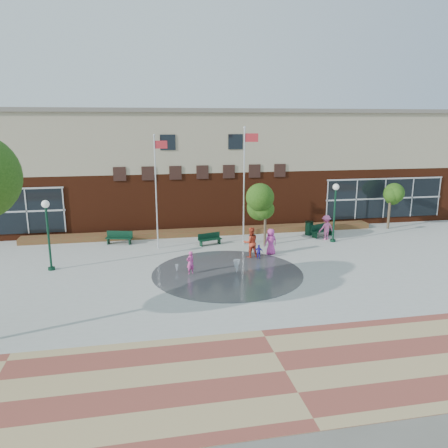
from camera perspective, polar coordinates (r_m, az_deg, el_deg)
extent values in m
plane|color=#666056|center=(21.81, 2.02, -9.06)|extent=(120.00, 120.00, 0.00)
cube|color=#A8A8A0|center=(25.47, 0.00, -5.69)|extent=(46.00, 18.00, 0.01)
cube|color=brown|center=(15.80, 7.99, -18.52)|extent=(46.00, 6.00, 0.01)
cylinder|color=#383A3D|center=(24.55, 0.44, -6.44)|extent=(8.40, 8.40, 0.01)
cube|color=#511E0D|center=(37.91, -3.88, 4.11)|extent=(44.00, 10.00, 4.50)
cube|color=tan|center=(37.46, -3.99, 10.92)|extent=(44.00, 10.00, 4.50)
cube|color=slate|center=(37.43, -4.04, 14.44)|extent=(44.40, 10.40, 0.30)
cube|color=black|center=(38.12, 20.17, 3.17)|extent=(10.00, 0.12, 3.19)
cube|color=black|center=(32.23, -7.36, 10.54)|extent=(1.10, 0.10, 1.10)
cube|color=black|center=(32.93, 1.50, 10.70)|extent=(1.10, 0.10, 1.10)
cube|color=maroon|center=(32.65, -2.53, -1.42)|extent=(26.00, 1.20, 0.40)
cylinder|color=silver|center=(28.70, -8.86, 3.91)|extent=(0.09, 0.09, 7.37)
sphere|color=silver|center=(28.34, -9.13, 11.37)|extent=(0.14, 0.14, 0.14)
cube|color=#B2252C|center=(28.35, -8.26, 10.22)|extent=(0.81, 0.09, 0.49)
cylinder|color=silver|center=(29.32, 2.62, 4.71)|extent=(0.10, 0.10, 7.84)
sphere|color=silver|center=(28.99, 2.70, 12.49)|extent=(0.16, 0.16, 0.16)
cube|color=#B2252C|center=(29.05, 3.59, 11.19)|extent=(0.90, 0.17, 0.55)
cylinder|color=#0E3321|center=(26.40, -21.91, -1.87)|extent=(0.13, 0.13, 3.65)
cylinder|color=#0E3321|center=(26.88, -21.59, -5.45)|extent=(0.39, 0.39, 0.17)
sphere|color=white|center=(25.98, -22.30, 2.43)|extent=(0.43, 0.43, 0.43)
cylinder|color=#0E3321|center=(31.25, 14.20, 1.00)|extent=(0.13, 0.13, 3.70)
cylinder|color=#0E3321|center=(31.66, 14.02, -2.12)|extent=(0.39, 0.39, 0.17)
sphere|color=white|center=(30.89, 14.42, 4.71)|extent=(0.44, 0.44, 0.44)
cube|color=#0E3321|center=(30.86, -13.55, -1.79)|extent=(1.87, 0.94, 0.06)
cube|color=#0E3321|center=(31.01, -13.46, -1.27)|extent=(1.76, 0.50, 0.45)
cube|color=#0E3321|center=(29.83, -1.83, -2.03)|extent=(1.70, 0.88, 0.05)
cube|color=#0E3321|center=(29.95, -1.99, -1.55)|extent=(1.59, 0.48, 0.41)
cube|color=#0E3321|center=(32.76, 12.72, -0.85)|extent=(1.92, 1.21, 0.06)
cube|color=#0E3321|center=(32.86, 12.45, -0.37)|extent=(1.73, 0.78, 0.47)
cylinder|color=#0E3321|center=(33.07, 11.05, -0.59)|extent=(0.59, 0.59, 0.98)
cylinder|color=black|center=(32.95, 11.09, 0.28)|extent=(0.63, 0.63, 0.06)
cylinder|color=#453728|center=(29.62, 5.38, -0.44)|extent=(0.17, 0.17, 2.57)
cylinder|color=#453728|center=(36.57, 20.73, 1.11)|extent=(0.19, 0.19, 2.21)
cone|color=white|center=(24.44, 1.66, -6.54)|extent=(0.40, 0.40, 0.78)
cone|color=white|center=(24.79, -6.17, -6.32)|extent=(0.20, 0.20, 0.44)
imported|color=#EB46A4|center=(24.26, -4.42, -5.07)|extent=(0.58, 0.52, 1.33)
imported|color=#C33C24|center=(27.09, 3.51, -2.42)|extent=(0.99, 0.80, 1.92)
imported|color=#CE3CA0|center=(27.80, 6.13, -2.32)|extent=(0.91, 0.69, 1.69)
imported|color=#2B1FA7|center=(26.91, 4.57, -3.66)|extent=(0.59, 0.42, 0.92)
imported|color=pink|center=(31.93, 13.19, -0.45)|extent=(1.28, 0.91, 1.79)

